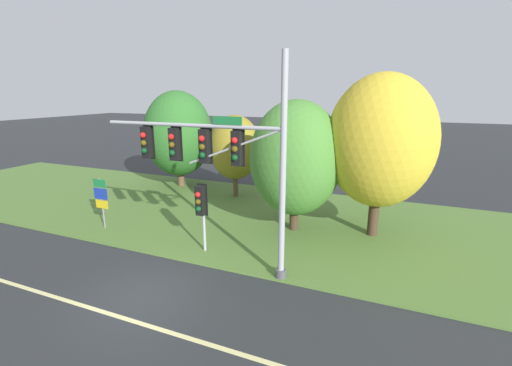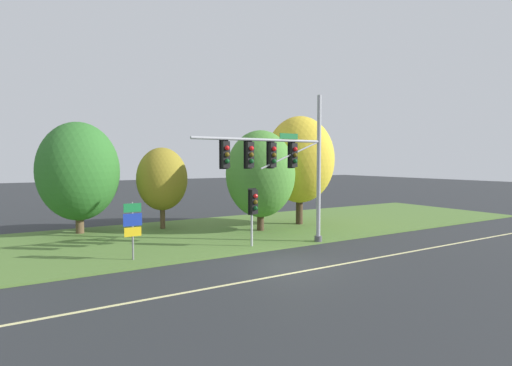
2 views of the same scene
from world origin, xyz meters
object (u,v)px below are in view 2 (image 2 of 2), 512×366
tree_left_of_mast (162,179)px  tree_behind_signpost (260,174)px  route_sign_post (133,224)px  tree_nearest_road (79,171)px  tree_mid_verge (300,160)px  traffic_signal_mast (282,161)px  pedestrian_signal_near_kerb (253,205)px

tree_left_of_mast → tree_behind_signpost: 6.32m
route_sign_post → tree_nearest_road: size_ratio=0.38×
tree_nearest_road → tree_mid_verge: (13.39, -4.05, 0.70)m
tree_behind_signpost → tree_mid_verge: size_ratio=0.84×
traffic_signal_mast → tree_behind_signpost: bearing=71.0°
pedestrian_signal_near_kerb → tree_behind_signpost: (2.83, 3.87, 1.40)m
traffic_signal_mast → route_sign_post: bearing=170.9°
tree_nearest_road → tree_mid_verge: bearing=-16.8°
pedestrian_signal_near_kerb → route_sign_post: size_ratio=1.16×
pedestrian_signal_near_kerb → tree_nearest_road: 11.21m
route_sign_post → tree_nearest_road: tree_nearest_road is taller
route_sign_post → traffic_signal_mast: bearing=-9.1°
tree_mid_verge → tree_nearest_road: bearing=163.2°
traffic_signal_mast → tree_mid_verge: size_ratio=1.06×
tree_mid_verge → tree_left_of_mast: bearing=160.1°
tree_behind_signpost → route_sign_post: bearing=-158.6°
tree_nearest_road → tree_mid_verge: 14.01m
traffic_signal_mast → tree_behind_signpost: 4.88m
pedestrian_signal_near_kerb → tree_left_of_mast: bearing=105.6°
traffic_signal_mast → tree_mid_verge: (5.18, 5.29, 0.07)m
tree_behind_signpost → tree_mid_verge: bearing=11.6°
route_sign_post → tree_mid_verge: 13.30m
traffic_signal_mast → tree_nearest_road: size_ratio=1.17×
tree_nearest_road → tree_left_of_mast: 4.90m
route_sign_post → tree_left_of_mast: 8.32m
tree_left_of_mast → pedestrian_signal_near_kerb: bearing=-74.4°
traffic_signal_mast → route_sign_post: traffic_signal_mast is taller
route_sign_post → tree_behind_signpost: (8.71, 3.41, 1.93)m
tree_left_of_mast → route_sign_post: bearing=-117.1°
tree_nearest_road → tree_left_of_mast: bearing=-11.0°
route_sign_post → tree_behind_signpost: tree_behind_signpost is taller
tree_behind_signpost → tree_nearest_road: bearing=153.9°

